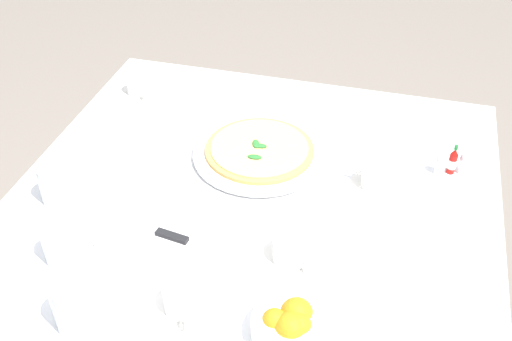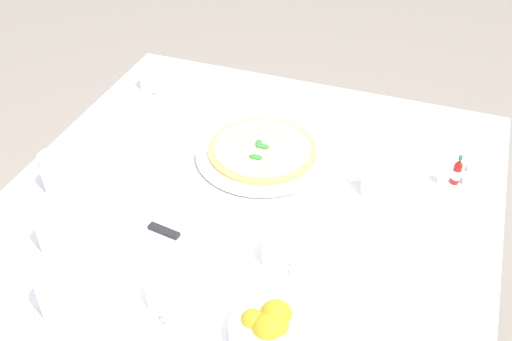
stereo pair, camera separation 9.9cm
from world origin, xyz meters
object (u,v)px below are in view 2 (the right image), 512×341
at_px(napkin_folded, 147,229).
at_px(water_glass_center_back, 53,233).
at_px(water_glass_near_right, 57,175).
at_px(coffee_cup_right_edge, 377,185).
at_px(coffee_cup_far_right, 280,254).
at_px(water_glass_near_left, 58,295).
at_px(salt_shaker, 444,175).
at_px(dinner_knife, 145,224).
at_px(pepper_shaker, 468,175).
at_px(pizza_plate, 262,153).
at_px(coffee_cup_far_left, 166,295).
at_px(coffee_cup_left_edge, 153,80).
at_px(hot_sauce_bottle, 457,172).
at_px(citrus_bowl, 270,328).
at_px(pizza, 262,149).

bearing_deg(napkin_folded, water_glass_center_back, 37.24).
bearing_deg(water_glass_near_right, napkin_folded, 167.13).
distance_m(coffee_cup_right_edge, coffee_cup_far_right, 0.32).
bearing_deg(coffee_cup_far_right, water_glass_near_left, 37.21).
bearing_deg(salt_shaker, coffee_cup_right_edge, 33.29).
relative_size(dinner_knife, pepper_shaker, 3.48).
bearing_deg(water_glass_near_right, coffee_cup_right_edge, -161.39).
distance_m(pizza_plate, coffee_cup_far_right, 0.37).
bearing_deg(coffee_cup_far_left, coffee_cup_left_edge, -60.79).
bearing_deg(hot_sauce_bottle, water_glass_center_back, 33.44).
height_order(citrus_bowl, pepper_shaker, citrus_bowl).
distance_m(water_glass_near_right, citrus_bowl, 0.66).
bearing_deg(pizza_plate, dinner_knife, 66.48).
bearing_deg(pizza, pizza_plate, -104.13).
height_order(coffee_cup_right_edge, salt_shaker, coffee_cup_right_edge).
height_order(pizza_plate, citrus_bowl, citrus_bowl).
height_order(pizza, coffee_cup_right_edge, coffee_cup_right_edge).
bearing_deg(hot_sauce_bottle, dinner_knife, 33.02).
bearing_deg(pizza_plate, pepper_shaker, -172.05).
bearing_deg(pizza_plate, hot_sauce_bottle, -172.77).
distance_m(pizza, hot_sauce_bottle, 0.48).
xyz_separation_m(water_glass_near_right, salt_shaker, (-0.86, -0.34, -0.02)).
bearing_deg(coffee_cup_far_right, citrus_bowl, 102.51).
relative_size(coffee_cup_left_edge, citrus_bowl, 0.87).
relative_size(coffee_cup_left_edge, pepper_shaker, 2.31).
xyz_separation_m(napkin_folded, hot_sauce_bottle, (-0.62, -0.41, 0.02)).
relative_size(pizza, water_glass_near_right, 2.74).
bearing_deg(napkin_folded, dinner_knife, -5.72).
height_order(coffee_cup_left_edge, citrus_bowl, citrus_bowl).
relative_size(water_glass_near_left, dinner_knife, 0.59).
height_order(pizza_plate, napkin_folded, napkin_folded).
xyz_separation_m(napkin_folded, citrus_bowl, (-0.35, 0.17, 0.02)).
distance_m(pizza_plate, coffee_cup_left_edge, 0.47).
distance_m(pizza_plate, water_glass_near_left, 0.63).
distance_m(coffee_cup_left_edge, hot_sauce_bottle, 0.91).
xyz_separation_m(water_glass_center_back, napkin_folded, (-0.16, -0.11, -0.03)).
bearing_deg(pizza, salt_shaker, -173.57).
relative_size(pizza_plate, pepper_shaker, 6.07).
bearing_deg(pepper_shaker, water_glass_center_back, 33.02).
bearing_deg(citrus_bowl, water_glass_near_right, -20.91).
distance_m(pizza, dinner_knife, 0.38).
relative_size(water_glass_near_right, pepper_shaker, 1.80).
bearing_deg(napkin_folded, coffee_cup_right_edge, -143.39).
distance_m(napkin_folded, dinner_knife, 0.01).
bearing_deg(coffee_cup_far_left, dinner_knife, -51.02).
bearing_deg(pizza_plate, coffee_cup_left_edge, -26.47).
distance_m(coffee_cup_far_left, citrus_bowl, 0.21).
bearing_deg(water_glass_near_right, coffee_cup_far_left, 150.23).
bearing_deg(pizza, water_glass_center_back, 56.04).
xyz_separation_m(coffee_cup_left_edge, water_glass_near_left, (-0.22, 0.81, 0.02)).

